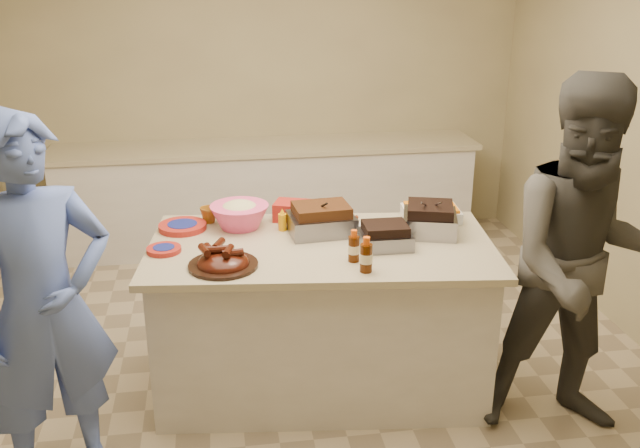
{
  "coord_description": "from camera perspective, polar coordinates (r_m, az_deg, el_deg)",
  "views": [
    {
      "loc": [
        -0.44,
        -3.69,
        2.38
      ],
      "look_at": [
        0.12,
        -0.04,
        1.0
      ],
      "focal_mm": 40.0,
      "sensor_mm": 36.0,
      "label": 1
    }
  ],
  "objects": [
    {
      "name": "mustard_bottle",
      "position": [
        4.14,
        -3.01,
        -0.5
      ],
      "size": [
        0.05,
        0.05,
        0.13
      ],
      "primitive_type": "cylinder",
      "rotation": [
        0.0,
        0.0,
        -0.12
      ],
      "color": "orange",
      "rests_on": "island"
    },
    {
      "name": "sauce_bowl",
      "position": [
        4.14,
        -0.77,
        -0.44
      ],
      "size": [
        0.14,
        0.06,
        0.13
      ],
      "primitive_type": "imported",
      "rotation": [
        0.0,
        0.0,
        -0.12
      ],
      "color": "silver",
      "rests_on": "island"
    },
    {
      "name": "plastic_cup",
      "position": [
        4.3,
        -8.85,
        0.12
      ],
      "size": [
        0.11,
        0.11,
        0.1
      ],
      "primitive_type": "imported",
      "rotation": [
        0.0,
        0.0,
        -0.12
      ],
      "color": "#8F5715",
      "rests_on": "island"
    },
    {
      "name": "basket_stack",
      "position": [
        4.3,
        -2.13,
        0.37
      ],
      "size": [
        0.26,
        0.23,
        0.11
      ],
      "primitive_type": "cube",
      "rotation": [
        0.0,
        0.0,
        -0.34
      ],
      "color": "maroon",
      "rests_on": "island"
    },
    {
      "name": "plate_stack_large",
      "position": [
        4.22,
        -10.93,
        -0.42
      ],
      "size": [
        0.31,
        0.31,
        0.03
      ],
      "primitive_type": "cylinder",
      "rotation": [
        0.0,
        0.0,
        -0.12
      ],
      "color": "maroon",
      "rests_on": "island"
    },
    {
      "name": "bbq_bottle_b",
      "position": [
        3.72,
        2.7,
        -2.98
      ],
      "size": [
        0.06,
        0.06,
        0.17
      ],
      "primitive_type": "cylinder",
      "rotation": [
        0.0,
        0.0,
        -0.12
      ],
      "color": "#3A1702",
      "rests_on": "island"
    },
    {
      "name": "roasting_pan",
      "position": [
        4.14,
        8.71,
        -0.72
      ],
      "size": [
        0.37,
        0.37,
        0.12
      ],
      "primitive_type": "cube",
      "rotation": [
        0.0,
        0.0,
        -0.28
      ],
      "color": "gray",
      "rests_on": "island"
    },
    {
      "name": "bbq_bottle_a",
      "position": [
        3.6,
        3.68,
        -3.81
      ],
      "size": [
        0.07,
        0.07,
        0.19
      ],
      "primitive_type": "cylinder",
      "rotation": [
        0.0,
        0.0,
        -0.12
      ],
      "color": "#3A1702",
      "rests_on": "island"
    },
    {
      "name": "sausage_plate",
      "position": [
        4.18,
        1.3,
        -0.23
      ],
      "size": [
        0.39,
        0.39,
        0.05
      ],
      "primitive_type": "cylinder",
      "rotation": [
        0.0,
        0.0,
        -0.36
      ],
      "color": "silver",
      "rests_on": "island"
    },
    {
      "name": "room",
      "position": [
        4.41,
        -1.66,
        -12.18
      ],
      "size": [
        4.5,
        5.0,
        2.7
      ],
      "primitive_type": null,
      "color": "tan",
      "rests_on": "ground"
    },
    {
      "name": "rib_platter",
      "position": [
        3.68,
        -7.74,
        -3.4
      ],
      "size": [
        0.37,
        0.37,
        0.14
      ],
      "primitive_type": null,
      "rotation": [
        0.0,
        0.0,
        -0.03
      ],
      "color": "#441308",
      "rests_on": "island"
    },
    {
      "name": "back_counter",
      "position": [
        6.21,
        -4.24,
        2.35
      ],
      "size": [
        3.6,
        0.64,
        0.9
      ],
      "primitive_type": null,
      "color": "beige",
      "rests_on": "ground"
    },
    {
      "name": "brisket_tray",
      "position": [
        3.91,
        5.2,
        -1.82
      ],
      "size": [
        0.28,
        0.23,
        0.08
      ],
      "primitive_type": "cube",
      "rotation": [
        0.0,
        0.0,
        -0.01
      ],
      "color": "black",
      "rests_on": "island"
    },
    {
      "name": "plate_stack_small",
      "position": [
        3.92,
        -12.37,
        -2.19
      ],
      "size": [
        0.21,
        0.21,
        0.03
      ],
      "primitive_type": "cylinder",
      "rotation": [
        0.0,
        0.0,
        -0.12
      ],
      "color": "maroon",
      "rests_on": "island"
    },
    {
      "name": "mac_cheese_dish",
      "position": [
        4.36,
        8.83,
        0.41
      ],
      "size": [
        0.35,
        0.27,
        0.09
      ],
      "primitive_type": "cube",
      "rotation": [
        0.0,
        0.0,
        -0.08
      ],
      "color": "orange",
      "rests_on": "island"
    },
    {
      "name": "pulled_pork_tray",
      "position": [
        4.09,
        0.11,
        -0.72
      ],
      "size": [
        0.39,
        0.31,
        0.11
      ],
      "primitive_type": "cube",
      "rotation": [
        0.0,
        0.0,
        0.09
      ],
      "color": "#47230F",
      "rests_on": "island"
    },
    {
      "name": "island",
      "position": [
        4.35,
        0.1,
        -12.66
      ],
      "size": [
        2.0,
        1.21,
        0.9
      ],
      "primitive_type": null,
      "rotation": [
        0.0,
        0.0,
        -0.12
      ],
      "color": "beige",
      "rests_on": "ground"
    },
    {
      "name": "coleslaw_bowl",
      "position": [
        4.2,
        -6.41,
        -0.27
      ],
      "size": [
        0.38,
        0.38,
        0.23
      ],
      "primitive_type": null,
      "rotation": [
        0.0,
        0.0,
        -0.12
      ],
      "color": "#F14A83",
      "rests_on": "island"
    },
    {
      "name": "guest_gray",
      "position": [
        4.26,
        18.83,
        -14.75
      ],
      "size": [
        1.23,
        2.02,
        0.72
      ],
      "primitive_type": "imported",
      "rotation": [
        0.0,
        0.0,
        -0.17
      ],
      "color": "#45433E",
      "rests_on": "ground"
    }
  ]
}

